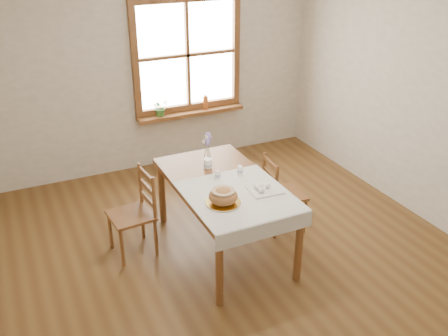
# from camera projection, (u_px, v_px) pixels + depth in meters

# --- Properties ---
(ground) EXTENTS (5.00, 5.00, 0.00)m
(ground) POSITION_uv_depth(u_px,v_px,m) (237.00, 264.00, 4.82)
(ground) COLOR brown
(ground) RESTS_ON ground
(room_walls) EXTENTS (4.60, 5.10, 2.65)m
(room_walls) POSITION_uv_depth(u_px,v_px,m) (240.00, 94.00, 4.07)
(room_walls) COLOR beige
(room_walls) RESTS_ON ground
(window) EXTENTS (1.46, 0.08, 1.46)m
(window) POSITION_uv_depth(u_px,v_px,m) (187.00, 55.00, 6.38)
(window) COLOR brown
(window) RESTS_ON ground
(window_sill) EXTENTS (1.46, 0.20, 0.05)m
(window_sill) POSITION_uv_depth(u_px,v_px,m) (191.00, 113.00, 6.66)
(window_sill) COLOR brown
(window_sill) RESTS_ON ground
(dining_table) EXTENTS (0.90, 1.60, 0.75)m
(dining_table) POSITION_uv_depth(u_px,v_px,m) (224.00, 190.00, 4.77)
(dining_table) COLOR brown
(dining_table) RESTS_ON ground
(table_linen) EXTENTS (0.91, 0.99, 0.01)m
(table_linen) POSITION_uv_depth(u_px,v_px,m) (238.00, 196.00, 4.48)
(table_linen) COLOR silver
(table_linen) RESTS_ON dining_table
(chair_left) EXTENTS (0.45, 0.44, 0.86)m
(chair_left) POSITION_uv_depth(u_px,v_px,m) (131.00, 214.00, 4.82)
(chair_left) COLOR brown
(chair_left) RESTS_ON ground
(chair_right) EXTENTS (0.45, 0.44, 0.84)m
(chair_right) POSITION_uv_depth(u_px,v_px,m) (285.00, 193.00, 5.23)
(chair_right) COLOR brown
(chair_right) RESTS_ON ground
(bread_plate) EXTENTS (0.33, 0.33, 0.02)m
(bread_plate) POSITION_uv_depth(u_px,v_px,m) (223.00, 203.00, 4.34)
(bread_plate) COLOR white
(bread_plate) RESTS_ON table_linen
(bread_loaf) EXTENTS (0.26, 0.26, 0.14)m
(bread_loaf) POSITION_uv_depth(u_px,v_px,m) (223.00, 195.00, 4.31)
(bread_loaf) COLOR #9D6237
(bread_loaf) RESTS_ON bread_plate
(egg_napkin) EXTENTS (0.30, 0.26, 0.01)m
(egg_napkin) POSITION_uv_depth(u_px,v_px,m) (265.00, 190.00, 4.56)
(egg_napkin) COLOR silver
(egg_napkin) RESTS_ON table_linen
(eggs) EXTENTS (0.24, 0.21, 0.05)m
(eggs) POSITION_uv_depth(u_px,v_px,m) (265.00, 187.00, 4.54)
(eggs) COLOR white
(eggs) RESTS_ON egg_napkin
(salt_shaker) EXTENTS (0.06, 0.06, 0.10)m
(salt_shaker) POSITION_uv_depth(u_px,v_px,m) (218.00, 175.00, 4.74)
(salt_shaker) COLOR white
(salt_shaker) RESTS_ON table_linen
(pepper_shaker) EXTENTS (0.07, 0.07, 0.10)m
(pepper_shaker) POSITION_uv_depth(u_px,v_px,m) (240.00, 170.00, 4.82)
(pepper_shaker) COLOR white
(pepper_shaker) RESTS_ON table_linen
(flower_vase) EXTENTS (0.09, 0.09, 0.09)m
(flower_vase) POSITION_uv_depth(u_px,v_px,m) (208.00, 164.00, 4.98)
(flower_vase) COLOR white
(flower_vase) RESTS_ON dining_table
(lavender_bouquet) EXTENTS (0.15, 0.15, 0.28)m
(lavender_bouquet) POSITION_uv_depth(u_px,v_px,m) (208.00, 147.00, 4.90)
(lavender_bouquet) COLOR #705CA3
(lavender_bouquet) RESTS_ON flower_vase
(potted_plant) EXTENTS (0.25, 0.27, 0.17)m
(potted_plant) POSITION_uv_depth(u_px,v_px,m) (160.00, 109.00, 6.45)
(potted_plant) COLOR #336D2B
(potted_plant) RESTS_ON window_sill
(amber_bottle) EXTENTS (0.08, 0.08, 0.19)m
(amber_bottle) POSITION_uv_depth(u_px,v_px,m) (206.00, 102.00, 6.69)
(amber_bottle) COLOR #B45921
(amber_bottle) RESTS_ON window_sill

